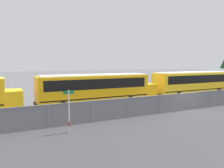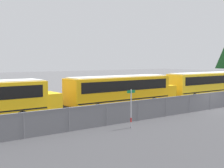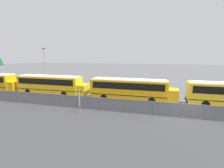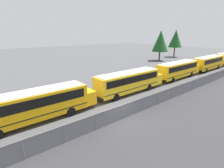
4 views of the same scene
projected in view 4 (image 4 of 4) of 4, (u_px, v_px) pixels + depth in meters
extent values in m
plane|color=#4C4C4F|center=(121.00, 120.00, 17.61)|extent=(200.00, 200.00, 0.00)
cube|color=#333335|center=(175.00, 149.00, 13.19)|extent=(148.32, 12.00, 0.01)
cube|color=#9EA0A5|center=(121.00, 113.00, 17.39)|extent=(114.32, 0.03, 1.56)
cube|color=slate|center=(121.00, 113.00, 17.38)|extent=(114.32, 0.01, 1.56)
cylinder|color=slate|center=(121.00, 105.00, 17.17)|extent=(114.32, 0.05, 0.05)
cylinder|color=slate|center=(23.00, 150.00, 11.83)|extent=(0.07, 0.07, 1.56)
cylinder|color=slate|center=(65.00, 134.00, 13.69)|extent=(0.07, 0.07, 1.56)
cylinder|color=slate|center=(96.00, 122.00, 15.54)|extent=(0.07, 0.07, 1.56)
cylinder|color=slate|center=(121.00, 113.00, 17.39)|extent=(0.07, 0.07, 1.56)
cylinder|color=slate|center=(141.00, 105.00, 19.24)|extent=(0.07, 0.07, 1.56)
cylinder|color=slate|center=(157.00, 99.00, 21.10)|extent=(0.07, 0.07, 1.56)
cylinder|color=slate|center=(171.00, 93.00, 22.95)|extent=(0.07, 0.07, 1.56)
cylinder|color=slate|center=(183.00, 89.00, 24.80)|extent=(0.07, 0.07, 1.56)
cylinder|color=slate|center=(193.00, 85.00, 26.65)|extent=(0.07, 0.07, 1.56)
cylinder|color=slate|center=(202.00, 82.00, 28.51)|extent=(0.07, 0.07, 1.56)
cylinder|color=slate|center=(210.00, 79.00, 30.36)|extent=(0.07, 0.07, 1.56)
cylinder|color=slate|center=(217.00, 76.00, 32.21)|extent=(0.07, 0.07, 1.56)
cylinder|color=slate|center=(223.00, 74.00, 34.06)|extent=(0.07, 0.07, 1.56)
cube|color=#EDA80F|center=(33.00, 105.00, 16.65)|extent=(10.71, 2.40, 2.55)
cube|color=black|center=(32.00, 100.00, 16.49)|extent=(9.85, 2.44, 0.92)
cube|color=black|center=(34.00, 112.00, 16.85)|extent=(10.49, 2.43, 0.10)
cube|color=#EDA80F|center=(87.00, 96.00, 20.48)|extent=(1.28, 2.21, 1.53)
cube|color=silver|center=(31.00, 92.00, 16.27)|extent=(10.17, 2.16, 0.10)
cylinder|color=black|center=(62.00, 105.00, 19.85)|extent=(0.99, 0.28, 0.99)
cylinder|color=black|center=(71.00, 112.00, 18.26)|extent=(0.99, 0.28, 0.99)
cube|color=yellow|center=(128.00, 81.00, 24.82)|extent=(10.71, 2.40, 2.55)
cube|color=black|center=(129.00, 78.00, 24.66)|extent=(9.85, 2.44, 0.92)
cube|color=black|center=(128.00, 86.00, 25.02)|extent=(10.49, 2.43, 0.10)
cube|color=yellow|center=(154.00, 78.00, 28.66)|extent=(1.28, 2.21, 1.53)
cube|color=black|center=(98.00, 98.00, 21.81)|extent=(0.12, 2.40, 0.24)
cube|color=silver|center=(129.00, 72.00, 24.45)|extent=(10.17, 2.16, 0.10)
cylinder|color=black|center=(138.00, 84.00, 28.02)|extent=(0.99, 0.28, 0.99)
cylinder|color=black|center=(149.00, 87.00, 26.43)|extent=(0.99, 0.28, 0.99)
cylinder|color=black|center=(105.00, 93.00, 23.93)|extent=(0.99, 0.28, 0.99)
cylinder|color=black|center=(116.00, 97.00, 22.34)|extent=(0.99, 0.28, 0.99)
cube|color=yellow|center=(178.00, 69.00, 32.97)|extent=(10.71, 2.40, 2.55)
cube|color=black|center=(178.00, 67.00, 32.81)|extent=(9.85, 2.44, 0.92)
cube|color=black|center=(177.00, 73.00, 33.17)|extent=(10.49, 2.43, 0.10)
cube|color=yellow|center=(193.00, 68.00, 36.81)|extent=(1.28, 2.21, 1.53)
cube|color=black|center=(160.00, 80.00, 29.96)|extent=(0.12, 2.40, 0.24)
cube|color=silver|center=(178.00, 62.00, 32.60)|extent=(10.17, 2.16, 0.10)
cylinder|color=black|center=(181.00, 73.00, 36.17)|extent=(0.99, 0.28, 0.99)
cylinder|color=black|center=(191.00, 74.00, 34.58)|extent=(0.99, 0.28, 0.99)
cylinder|color=black|center=(162.00, 78.00, 32.08)|extent=(0.99, 0.28, 0.99)
cylinder|color=black|center=(172.00, 80.00, 30.49)|extent=(0.99, 0.28, 0.99)
cube|color=yellow|center=(208.00, 63.00, 40.55)|extent=(10.71, 2.40, 2.55)
cube|color=black|center=(209.00, 60.00, 40.39)|extent=(9.85, 2.44, 0.92)
cube|color=black|center=(208.00, 66.00, 40.75)|extent=(10.49, 2.43, 0.10)
cube|color=yellow|center=(218.00, 62.00, 44.39)|extent=(1.28, 2.21, 1.53)
cube|color=black|center=(197.00, 70.00, 37.54)|extent=(0.12, 2.40, 0.24)
cube|color=silver|center=(209.00, 57.00, 40.18)|extent=(10.17, 2.16, 0.10)
cylinder|color=black|center=(208.00, 66.00, 43.75)|extent=(0.99, 0.28, 0.99)
cylinder|color=black|center=(218.00, 67.00, 42.16)|extent=(0.99, 0.28, 0.99)
cylinder|color=black|center=(196.00, 69.00, 39.66)|extent=(0.99, 0.28, 0.99)
cylinder|color=black|center=(206.00, 71.00, 38.07)|extent=(0.99, 0.28, 0.99)
cube|color=black|center=(219.00, 64.00, 45.41)|extent=(0.12, 2.40, 0.24)
cylinder|color=black|center=(217.00, 63.00, 47.53)|extent=(0.99, 0.28, 0.99)
cylinder|color=#51381E|center=(174.00, 52.00, 63.32)|extent=(0.44, 0.44, 3.44)
cone|color=#194C1E|center=(176.00, 39.00, 61.98)|extent=(4.65, 4.65, 6.05)
cylinder|color=#51381E|center=(159.00, 56.00, 54.99)|extent=(0.44, 0.44, 2.84)
cone|color=#194C1E|center=(160.00, 41.00, 53.69)|extent=(4.88, 4.88, 6.34)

